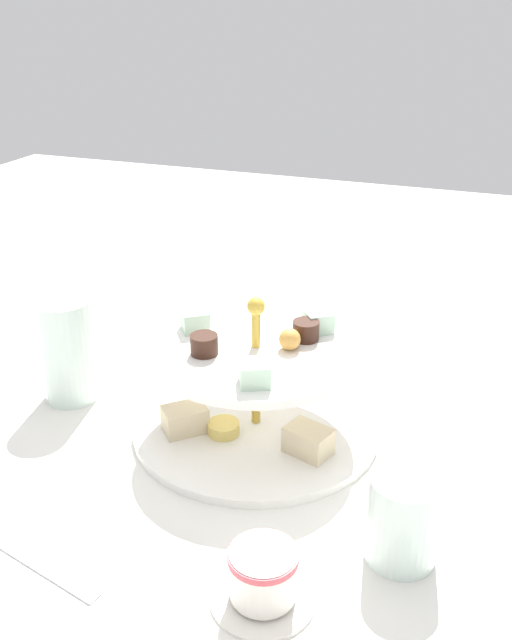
# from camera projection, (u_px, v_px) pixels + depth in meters

# --- Properties ---
(ground_plane) EXTENTS (2.40, 2.40, 0.00)m
(ground_plane) POSITION_uv_depth(u_px,v_px,m) (256.00, 428.00, 0.82)
(ground_plane) COLOR silver
(tiered_serving_stand) EXTENTS (0.28, 0.28, 0.17)m
(tiered_serving_stand) POSITION_uv_depth(u_px,v_px,m) (256.00, 393.00, 0.80)
(tiered_serving_stand) COLOR white
(tiered_serving_stand) RESTS_ON ground_plane
(water_glass_tall_right) EXTENTS (0.07, 0.07, 0.13)m
(water_glass_tall_right) POSITION_uv_depth(u_px,v_px,m) (68.00, 350.00, 0.86)
(water_glass_tall_right) COLOR silver
(water_glass_tall_right) RESTS_ON ground_plane
(water_glass_short_left) EXTENTS (0.06, 0.06, 0.08)m
(water_glass_short_left) POSITION_uv_depth(u_px,v_px,m) (403.00, 519.00, 0.61)
(water_glass_short_left) COLOR silver
(water_glass_short_left) RESTS_ON ground_plane
(teacup_with_saucer) EXTENTS (0.09, 0.09, 0.05)m
(teacup_with_saucer) POSITION_uv_depth(u_px,v_px,m) (263.00, 577.00, 0.58)
(teacup_with_saucer) COLOR white
(teacup_with_saucer) RESTS_ON ground_plane
(butter_knife_left) EXTENTS (0.02, 0.17, 0.00)m
(butter_knife_left) POSITION_uv_depth(u_px,v_px,m) (282.00, 322.00, 1.08)
(butter_knife_left) COLOR silver
(butter_knife_left) RESTS_ON ground_plane
(butter_knife_right) EXTENTS (0.05, 0.17, 0.00)m
(butter_knife_right) POSITION_uv_depth(u_px,v_px,m) (28.00, 557.00, 0.63)
(butter_knife_right) COLOR silver
(butter_knife_right) RESTS_ON ground_plane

